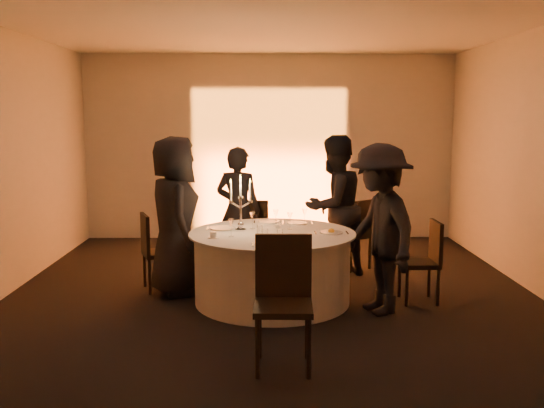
{
  "coord_description": "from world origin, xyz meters",
  "views": [
    {
      "loc": [
        -0.09,
        -6.42,
        2.02
      ],
      "look_at": [
        0.0,
        0.2,
        1.05
      ],
      "focal_mm": 40.0,
      "sensor_mm": 36.0,
      "label": 1
    }
  ],
  "objects_px": {
    "guest_back_left": "(238,210)",
    "guest_right": "(380,229)",
    "guest_left": "(175,216)",
    "banquet_table": "(272,267)",
    "candelabra": "(241,211)",
    "coffee_cup": "(213,235)",
    "chair_front": "(283,293)",
    "guest_back_right": "(334,207)",
    "chair_back_right": "(355,230)",
    "chair_right": "(426,257)",
    "chair_left": "(155,248)",
    "chair_back_left": "(254,229)"
  },
  "relations": [
    {
      "from": "guest_back_left",
      "to": "guest_left",
      "type": "bearing_deg",
      "value": 72.23
    },
    {
      "from": "guest_right",
      "to": "chair_back_left",
      "type": "bearing_deg",
      "value": -164.51
    },
    {
      "from": "banquet_table",
      "to": "guest_right",
      "type": "xyz_separation_m",
      "value": [
        1.09,
        -0.36,
        0.49
      ]
    },
    {
      "from": "guest_back_right",
      "to": "coffee_cup",
      "type": "bearing_deg",
      "value": 5.84
    },
    {
      "from": "guest_back_left",
      "to": "coffee_cup",
      "type": "bearing_deg",
      "value": 101.48
    },
    {
      "from": "chair_back_right",
      "to": "guest_left",
      "type": "distance_m",
      "value": 2.47
    },
    {
      "from": "chair_front",
      "to": "guest_right",
      "type": "height_order",
      "value": "guest_right"
    },
    {
      "from": "banquet_table",
      "to": "chair_back_left",
      "type": "height_order",
      "value": "chair_back_left"
    },
    {
      "from": "guest_back_right",
      "to": "guest_right",
      "type": "relative_size",
      "value": 1.02
    },
    {
      "from": "guest_left",
      "to": "coffee_cup",
      "type": "bearing_deg",
      "value": -158.97
    },
    {
      "from": "guest_left",
      "to": "guest_back_right",
      "type": "height_order",
      "value": "guest_left"
    },
    {
      "from": "guest_right",
      "to": "candelabra",
      "type": "relative_size",
      "value": 2.81
    },
    {
      "from": "chair_right",
      "to": "chair_back_right",
      "type": "bearing_deg",
      "value": -159.33
    },
    {
      "from": "chair_left",
      "to": "guest_back_left",
      "type": "distance_m",
      "value": 1.26
    },
    {
      "from": "guest_back_right",
      "to": "chair_back_right",
      "type": "bearing_deg",
      "value": -170.25
    },
    {
      "from": "chair_back_right",
      "to": "guest_right",
      "type": "distance_m",
      "value": 1.78
    },
    {
      "from": "coffee_cup",
      "to": "candelabra",
      "type": "distance_m",
      "value": 0.51
    },
    {
      "from": "chair_left",
      "to": "guest_left",
      "type": "xyz_separation_m",
      "value": [
        0.26,
        -0.13,
        0.39
      ]
    },
    {
      "from": "guest_back_left",
      "to": "chair_left",
      "type": "bearing_deg",
      "value": 58.49
    },
    {
      "from": "chair_left",
      "to": "guest_left",
      "type": "bearing_deg",
      "value": -138.05
    },
    {
      "from": "chair_left",
      "to": "candelabra",
      "type": "height_order",
      "value": "candelabra"
    },
    {
      "from": "chair_left",
      "to": "chair_back_right",
      "type": "xyz_separation_m",
      "value": [
        2.47,
        0.91,
        0.02
      ]
    },
    {
      "from": "chair_back_right",
      "to": "chair_right",
      "type": "height_order",
      "value": "chair_back_right"
    },
    {
      "from": "banquet_table",
      "to": "coffee_cup",
      "type": "height_order",
      "value": "coffee_cup"
    },
    {
      "from": "guest_back_left",
      "to": "candelabra",
      "type": "height_order",
      "value": "guest_back_left"
    },
    {
      "from": "guest_right",
      "to": "coffee_cup",
      "type": "distance_m",
      "value": 1.71
    },
    {
      "from": "guest_left",
      "to": "guest_right",
      "type": "xyz_separation_m",
      "value": [
        2.19,
        -0.7,
        -0.02
      ]
    },
    {
      "from": "guest_back_right",
      "to": "guest_left",
      "type": "bearing_deg",
      "value": -17.29
    },
    {
      "from": "chair_back_left",
      "to": "coffee_cup",
      "type": "bearing_deg",
      "value": 85.3
    },
    {
      "from": "guest_back_left",
      "to": "guest_right",
      "type": "height_order",
      "value": "guest_right"
    },
    {
      "from": "guest_left",
      "to": "guest_right",
      "type": "height_order",
      "value": "guest_left"
    },
    {
      "from": "candelabra",
      "to": "guest_left",
      "type": "bearing_deg",
      "value": 162.4
    },
    {
      "from": "chair_back_left",
      "to": "guest_back_left",
      "type": "xyz_separation_m",
      "value": [
        -0.2,
        -0.33,
        0.3
      ]
    },
    {
      "from": "guest_left",
      "to": "candelabra",
      "type": "height_order",
      "value": "guest_left"
    },
    {
      "from": "chair_front",
      "to": "candelabra",
      "type": "distance_m",
      "value": 1.86
    },
    {
      "from": "banquet_table",
      "to": "coffee_cup",
      "type": "relative_size",
      "value": 16.36
    },
    {
      "from": "chair_left",
      "to": "guest_back_right",
      "type": "distance_m",
      "value": 2.25
    },
    {
      "from": "chair_front",
      "to": "coffee_cup",
      "type": "relative_size",
      "value": 9.64
    },
    {
      "from": "guest_back_right",
      "to": "chair_front",
      "type": "bearing_deg",
      "value": 37.68
    },
    {
      "from": "chair_front",
      "to": "guest_left",
      "type": "height_order",
      "value": "guest_left"
    },
    {
      "from": "guest_left",
      "to": "guest_back_left",
      "type": "bearing_deg",
      "value": -53.14
    },
    {
      "from": "banquet_table",
      "to": "guest_left",
      "type": "height_order",
      "value": "guest_left"
    },
    {
      "from": "chair_back_left",
      "to": "guest_left",
      "type": "height_order",
      "value": "guest_left"
    },
    {
      "from": "guest_back_right",
      "to": "banquet_table",
      "type": "bearing_deg",
      "value": 15.08
    },
    {
      "from": "chair_back_right",
      "to": "banquet_table",
      "type": "bearing_deg",
      "value": 14.54
    },
    {
      "from": "banquet_table",
      "to": "chair_back_left",
      "type": "bearing_deg",
      "value": 97.88
    },
    {
      "from": "chair_left",
      "to": "guest_left",
      "type": "relative_size",
      "value": 0.5
    },
    {
      "from": "chair_right",
      "to": "candelabra",
      "type": "distance_m",
      "value": 2.07
    },
    {
      "from": "chair_right",
      "to": "chair_back_left",
      "type": "bearing_deg",
      "value": -131.26
    },
    {
      "from": "chair_front",
      "to": "guest_right",
      "type": "xyz_separation_m",
      "value": [
        1.03,
        1.32,
        0.27
      ]
    }
  ]
}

